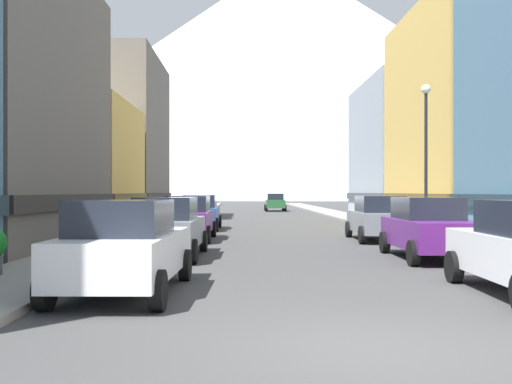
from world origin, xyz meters
TOP-DOWN VIEW (x-y plane):
  - ground_plane at (0.00, 0.00)m, footprint 400.00×400.00m
  - sidewalk_left at (-6.25, 35.00)m, footprint 2.50×100.00m
  - sidewalk_right at (6.25, 35.00)m, footprint 2.50×100.00m
  - storefront_left_2 at (-11.51, 23.63)m, footprint 8.32×8.77m
  - storefront_left_3 at (-10.67, 34.13)m, footprint 6.64×11.26m
  - storefront_right_2 at (12.00, 24.15)m, footprint 9.31×12.00m
  - storefront_right_3 at (11.79, 36.82)m, footprint 8.88×12.56m
  - car_left_0 at (-3.80, 3.90)m, footprint 2.19×4.46m
  - car_left_1 at (-3.80, 10.05)m, footprint 2.13×4.43m
  - car_left_2 at (-3.80, 16.30)m, footprint 2.13×4.43m
  - car_left_3 at (-3.80, 22.80)m, footprint 2.08×4.41m
  - car_right_1 at (3.80, 9.58)m, footprint 2.13×4.43m
  - car_right_2 at (3.80, 15.86)m, footprint 2.17×4.45m
  - car_driving_0 at (1.60, 51.58)m, footprint 2.06×4.40m
  - pedestrian_0 at (6.25, 27.05)m, footprint 0.36×0.36m
  - streetlamp_right at (5.35, 14.76)m, footprint 0.36×0.36m
  - mountain_backdrop at (18.01, 260.00)m, footprint 289.91×289.91m

SIDE VIEW (x-z plane):
  - ground_plane at x=0.00m, z-range 0.00..0.00m
  - sidewalk_left at x=-6.25m, z-range 0.00..0.15m
  - sidewalk_right at x=6.25m, z-range 0.00..0.15m
  - pedestrian_0 at x=6.25m, z-range 0.08..1.65m
  - car_left_0 at x=-3.80m, z-range 0.01..1.79m
  - car_left_1 at x=-3.80m, z-range 0.01..1.79m
  - car_left_2 at x=-3.80m, z-range 0.01..1.79m
  - car_left_3 at x=-3.80m, z-range 0.01..1.79m
  - car_right_1 at x=3.80m, z-range 0.01..1.79m
  - car_right_2 at x=3.80m, z-range 0.01..1.79m
  - car_driving_0 at x=1.60m, z-range 0.01..1.79m
  - storefront_left_2 at x=-11.51m, z-range -0.12..6.46m
  - streetlamp_right at x=5.35m, z-range 1.06..6.92m
  - storefront_right_3 at x=11.79m, z-range -0.17..10.05m
  - storefront_left_3 at x=-10.67m, z-range -0.18..11.15m
  - storefront_right_2 at x=12.00m, z-range -0.18..11.67m
  - mountain_backdrop at x=18.01m, z-range 0.00..109.82m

